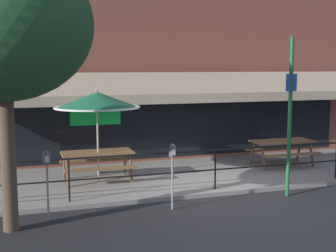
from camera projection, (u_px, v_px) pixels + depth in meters
name	position (u px, v px, depth m)	size (l,w,h in m)	color
ground_plane	(220.00, 196.00, 10.98)	(120.00, 120.00, 0.00)	#232326
patio_deck	(190.00, 175.00, 12.86)	(15.00, 4.00, 0.10)	gray
restaurant_building	(165.00, 26.00, 14.42)	(15.00, 1.60, 8.56)	brown
patio_railing	(215.00, 160.00, 11.16)	(13.84, 0.04, 0.97)	black
picnic_table_left	(97.00, 158.00, 11.96)	(1.80, 1.42, 0.76)	brown
picnic_table_centre	(282.00, 146.00, 13.77)	(1.80, 1.42, 0.76)	brown
patio_umbrella_left	(97.00, 101.00, 11.68)	(2.14, 2.14, 2.38)	#B7B2A8
parking_meter_near	(47.00, 164.00, 9.08)	(0.15, 0.16, 1.42)	gray
parking_meter_far	(172.00, 157.00, 9.82)	(0.15, 0.16, 1.42)	gray
street_sign_pole	(290.00, 115.00, 10.78)	(0.28, 0.09, 3.70)	#1E6033
street_tree_curbside	(7.00, 14.00, 8.16)	(3.22, 2.90, 5.62)	brown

